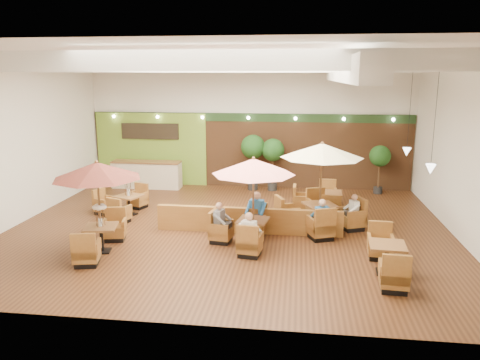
% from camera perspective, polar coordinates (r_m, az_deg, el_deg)
% --- Properties ---
extents(room, '(14.04, 14.00, 5.52)m').
position_cam_1_polar(room, '(15.60, 0.15, 8.23)').
color(room, '#381E0F').
rests_on(room, ground).
extents(service_counter, '(3.00, 0.75, 1.18)m').
position_cam_1_polar(service_counter, '(20.85, -11.29, 0.66)').
color(service_counter, beige).
rests_on(service_counter, ground).
extents(booth_divider, '(5.82, 0.23, 0.81)m').
position_cam_1_polar(booth_divider, '(14.65, 1.03, -4.95)').
color(booth_divider, brown).
rests_on(booth_divider, ground).
extents(table_0, '(2.41, 2.65, 2.61)m').
position_cam_1_polar(table_0, '(13.25, -16.95, -0.37)').
color(table_0, brown).
rests_on(table_0, ground).
extents(table_1, '(2.49, 2.59, 2.59)m').
position_cam_1_polar(table_1, '(13.33, 1.37, -0.20)').
color(table_1, brown).
rests_on(table_1, ground).
extents(table_2, '(2.95, 2.95, 2.82)m').
position_cam_1_polar(table_2, '(14.92, 9.87, 1.15)').
color(table_2, brown).
rests_on(table_2, ground).
extents(table_3, '(1.80, 2.56, 1.49)m').
position_cam_1_polar(table_3, '(17.01, -14.11, -2.69)').
color(table_3, brown).
rests_on(table_3, ground).
extents(table_4, '(0.93, 2.61, 0.97)m').
position_cam_1_polar(table_4, '(12.33, 17.43, -9.19)').
color(table_4, brown).
rests_on(table_4, ground).
extents(table_5, '(1.74, 2.59, 0.97)m').
position_cam_1_polar(table_5, '(17.03, 9.84, -2.76)').
color(table_5, brown).
rests_on(table_5, ground).
extents(topiary_0, '(1.03, 1.03, 2.38)m').
position_cam_1_polar(topiary_0, '(19.85, 1.59, 3.80)').
color(topiary_0, black).
rests_on(topiary_0, ground).
extents(topiary_1, '(0.96, 0.96, 2.23)m').
position_cam_1_polar(topiary_1, '(19.81, 4.03, 3.42)').
color(topiary_1, black).
rests_on(topiary_1, ground).
extents(topiary_2, '(0.87, 0.87, 2.03)m').
position_cam_1_polar(topiary_2, '(20.08, 16.69, 2.60)').
color(topiary_2, black).
rests_on(topiary_2, ground).
extents(diner_0, '(0.43, 0.38, 0.79)m').
position_cam_1_polar(diner_0, '(12.72, 1.18, -6.05)').
color(diner_0, white).
rests_on(diner_0, ground).
extents(diner_1, '(0.46, 0.40, 0.86)m').
position_cam_1_polar(diner_1, '(14.51, 1.98, -3.57)').
color(diner_1, '#2867AD').
rests_on(diner_1, ground).
extents(diner_2, '(0.37, 0.41, 0.76)m').
position_cam_1_polar(diner_2, '(13.74, -2.34, -4.68)').
color(diner_2, gray).
rests_on(diner_2, ground).
extents(diner_3, '(0.44, 0.41, 0.80)m').
position_cam_1_polar(diner_3, '(14.19, 9.87, -4.22)').
color(diner_3, '#2867AD').
rests_on(diner_3, ground).
extents(diner_4, '(0.36, 0.39, 0.71)m').
position_cam_1_polar(diner_4, '(15.28, 13.59, -3.31)').
color(diner_4, white).
rests_on(diner_4, ground).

